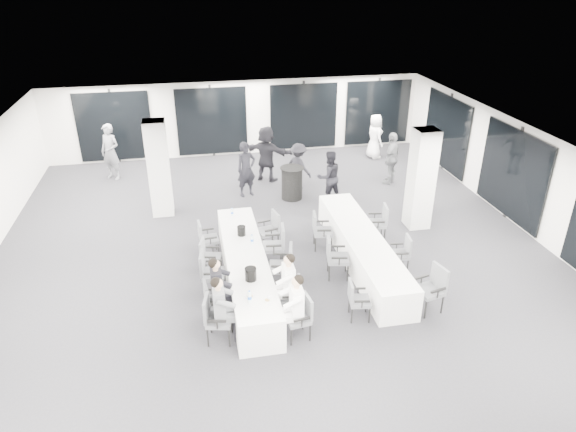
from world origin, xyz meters
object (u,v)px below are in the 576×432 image
Objects in this scene: standing_guest_b at (329,173)px; standing_guest_g at (110,148)px; chair_side_left_far at (320,229)px; ice_bucket_far at (241,231)px; chair_main_right_second at (293,294)px; chair_main_right_far at (271,228)px; chair_main_right_mid at (284,263)px; chair_main_left_near at (214,316)px; banquet_table_side at (362,249)px; standing_guest_f at (266,150)px; banquet_table_main at (246,270)px; chair_main_left_mid at (209,271)px; standing_guest_c at (298,163)px; standing_guest_h at (426,180)px; chair_main_right_fourth at (277,243)px; chair_side_left_mid at (334,255)px; standing_guest_d at (392,155)px; chair_main_right_near at (301,314)px; chair_side_right_near at (433,286)px; standing_guest_a at (246,166)px; chair_side_right_far at (380,220)px; chair_main_left_far at (206,237)px; chair_main_left_second at (213,299)px; standing_guest_e at (375,133)px; ice_bucket_near at (251,274)px; chair_side_right_mid at (402,251)px; chair_side_left_near at (356,298)px; cocktail_table at (292,183)px; chair_main_left_fourth at (208,255)px.

standing_guest_g is (-6.72, 3.27, 0.15)m from standing_guest_b.
chair_side_left_far is 2.08m from ice_bucket_far.
chair_main_right_far reaches higher than chair_main_right_second.
chair_main_right_mid is 1.05× the size of chair_main_right_far.
chair_main_left_near reaches higher than chair_main_right_far.
standing_guest_f is at bearing 104.02° from banquet_table_side.
chair_main_left_mid reaches higher than banquet_table_main.
standing_guest_h is at bearing -159.39° from standing_guest_c.
banquet_table_side is 3.78m from chair_main_left_mid.
chair_main_right_fourth is 1.46m from chair_side_left_mid.
standing_guest_c reaches higher than chair_main_right_far.
chair_main_left_near is 0.50× the size of standing_guest_d.
chair_side_left_far is at bearing -28.31° from chair_main_right_near.
chair_main_right_near is at bearing 9.46° from standing_guest_d.
chair_main_right_near is at bearing 57.37° from standing_guest_b.
chair_side_right_near is 7.42m from standing_guest_a.
chair_side_left_far is 1.67m from chair_side_right_far.
chair_main_left_near is 3.31m from chair_main_left_far.
chair_main_right_second is 3.70× the size of ice_bucket_far.
chair_main_left_mid is at bearing -171.06° from banquet_table_side.
standing_guest_f reaches higher than standing_guest_d.
standing_guest_a is (-1.42, 3.71, 0.44)m from chair_side_left_far.
standing_guest_g is at bearing -167.04° from chair_main_left_second.
chair_main_left_mid is 1.11× the size of chair_main_right_near.
standing_guest_a is (1.47, 6.84, 0.43)m from chair_main_left_near.
standing_guest_a is at bearing -34.30° from standing_guest_b.
banquet_table_side is 1.25m from chair_side_left_far.
standing_guest_e is at bearing -126.86° from standing_guest_f.
ice_bucket_near is (-2.90, -1.38, 0.51)m from banquet_table_side.
standing_guest_d is 8.19m from ice_bucket_near.
chair_side_left_far is (0.00, 1.38, -0.02)m from chair_side_left_mid.
chair_main_left_far is 0.49× the size of standing_guest_e.
standing_guest_d reaches higher than standing_guest_c.
chair_main_right_mid is at bearing 99.69° from chair_side_right_mid.
standing_guest_g is at bearing -139.19° from chair_side_left_near.
standing_guest_g is (-7.39, 7.44, 0.57)m from chair_side_right_mid.
chair_side_right_mid is at bearing -74.42° from chair_main_right_mid.
banquet_table_side is 5.60× the size of chair_main_left_second.
chair_main_left_near is at bearing 8.41° from chair_main_left_mid.
cocktail_table is 0.48× the size of standing_guest_g.
standing_guest_b is at bearing 177.89° from chair_side_left_mid.
chair_side_right_near is 1.06× the size of chair_side_right_far.
chair_side_left_mid is at bearing -94.53° from standing_guest_a.
ice_bucket_far is (-5.69, -2.02, -0.04)m from standing_guest_h.
chair_main_left_far is 6.72m from standing_guest_h.
standing_guest_e is (3.43, 2.35, 0.08)m from standing_guest_c.
banquet_table_side is 21.51× the size of ice_bucket_far.
chair_main_left_second is 10.99m from standing_guest_e.
chair_main_left_second is at bearing 136.46° from chair_main_right_far.
chair_main_left_fourth is at bearing -5.04° from chair_main_left_far.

